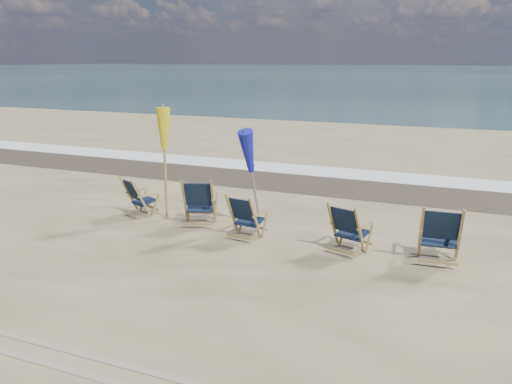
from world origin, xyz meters
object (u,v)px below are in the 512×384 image
beach_chair_4 (460,237)px  beach_chair_1 (213,203)px  umbrella_yellow (164,135)px  umbrella_blue (254,152)px  beach_chair_2 (255,219)px  beach_chair_3 (359,232)px  beach_chair_0 (141,199)px

beach_chair_4 → beach_chair_1: bearing=-8.4°
umbrella_yellow → umbrella_blue: (1.95, 0.12, -0.23)m
beach_chair_1 → beach_chair_2: beach_chair_1 is taller
beach_chair_3 → beach_chair_2: bearing=17.0°
umbrella_blue → beach_chair_3: bearing=-18.9°
beach_chair_3 → umbrella_yellow: 4.46m
beach_chair_0 → beach_chair_3: bearing=-160.3°
beach_chair_4 → umbrella_blue: size_ratio=0.51×
beach_chair_3 → beach_chair_4: beach_chair_4 is taller
beach_chair_0 → beach_chair_4: bearing=-157.3°
beach_chair_0 → umbrella_blue: size_ratio=0.42×
beach_chair_0 → umbrella_yellow: size_ratio=0.38×
beach_chair_1 → umbrella_yellow: bearing=-24.8°
beach_chair_2 → umbrella_blue: bearing=-57.5°
beach_chair_2 → beach_chair_4: bearing=-168.7°
beach_chair_2 → beach_chair_4: 3.52m
beach_chair_0 → umbrella_yellow: bearing=-129.6°
umbrella_yellow → umbrella_blue: 1.96m
beach_chair_1 → beach_chair_0: bearing=-14.8°
beach_chair_1 → beach_chair_4: (4.62, -0.34, 0.01)m
beach_chair_3 → umbrella_blue: size_ratio=0.45×
beach_chair_0 → beach_chair_3: 4.72m
umbrella_yellow → beach_chair_3: bearing=-8.9°
beach_chair_4 → beach_chair_0: bearing=-6.3°
beach_chair_1 → umbrella_yellow: 1.74m
beach_chair_3 → beach_chair_4: size_ratio=0.89×
beach_chair_0 → beach_chair_1: size_ratio=0.85×
beach_chair_3 → umbrella_blue: (-2.26, 0.77, 1.10)m
beach_chair_2 → umbrella_blue: 1.38m
beach_chair_0 → beach_chair_1: 1.66m
beach_chair_1 → beach_chair_4: bearing=157.2°
beach_chair_4 → umbrella_yellow: size_ratio=0.46×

